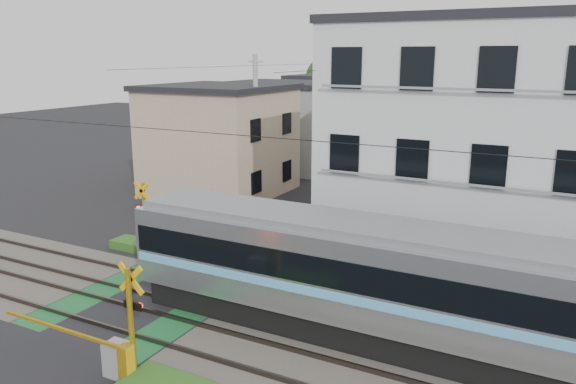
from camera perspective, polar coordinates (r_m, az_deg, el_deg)
The scene contains 11 objects.
ground at distance 19.43m, azimuth -14.55°, elevation -10.81°, with size 120.00×120.00×0.00m, color black.
track_bed at distance 19.42m, azimuth -14.55°, elevation -10.71°, with size 120.00×120.00×0.14m.
crossing_signal_near at distance 15.16m, azimuth -16.76°, elevation -15.32°, with size 4.74×0.65×3.09m.
crossing_signal_far at distance 23.33m, azimuth -13.36°, elevation -4.67°, with size 4.74×0.65×3.09m.
apartment_block at distance 22.90m, azimuth 18.28°, elevation 4.83°, with size 10.20×8.36×9.30m.
houses_row at distance 40.86m, azimuth 10.72°, elevation 6.91°, with size 22.07×31.35×6.80m.
tree_hill at distance 62.26m, azimuth 17.86°, elevation 11.31°, with size 40.00×13.14×11.96m.
catenary at distance 14.93m, azimuth 2.02°, elevation -2.73°, with size 60.00×5.04×7.00m.
utility_poles at distance 38.44m, azimuth 7.59°, elevation 7.87°, with size 7.90×42.00×8.00m.
pedestrian at distance 50.36m, azimuth 14.04°, elevation 5.15°, with size 0.56×0.37×1.55m, color #2D2A35.
weed_patches at distance 18.24m, azimuth -10.59°, elevation -11.63°, with size 10.25×8.80×0.40m.
Camera 1 is at (12.22, -12.86, 7.92)m, focal length 35.00 mm.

